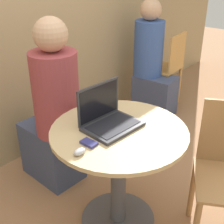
# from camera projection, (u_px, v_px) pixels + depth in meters

# --- Properties ---
(ground_plane) EXTENTS (12.00, 12.00, 0.00)m
(ground_plane) POSITION_uv_depth(u_px,v_px,m) (118.00, 219.00, 2.11)
(ground_plane) COLOR #9E704C
(round_table) EXTENTS (0.80, 0.80, 0.71)m
(round_table) POSITION_uv_depth(u_px,v_px,m) (119.00, 160.00, 1.89)
(round_table) COLOR #4C4C51
(round_table) RESTS_ON ground_plane
(laptop) EXTENTS (0.33, 0.26, 0.25)m
(laptop) POSITION_uv_depth(u_px,v_px,m) (108.00, 118.00, 1.81)
(laptop) COLOR #2D2D33
(laptop) RESTS_ON round_table
(cell_phone) EXTENTS (0.06, 0.09, 0.02)m
(cell_phone) POSITION_uv_depth(u_px,v_px,m) (89.00, 143.00, 1.65)
(cell_phone) COLOR navy
(cell_phone) RESTS_ON round_table
(computer_mouse) EXTENTS (0.07, 0.04, 0.03)m
(computer_mouse) POSITION_uv_depth(u_px,v_px,m) (79.00, 151.00, 1.57)
(computer_mouse) COLOR #B2B2B7
(computer_mouse) RESTS_ON round_table
(person_seated) EXTENTS (0.32, 0.50, 1.27)m
(person_seated) POSITION_uv_depth(u_px,v_px,m) (54.00, 118.00, 2.26)
(person_seated) COLOR #3D4766
(person_seated) RESTS_ON ground_plane
(chair_background) EXTENTS (0.43, 0.43, 0.85)m
(chair_background) POSITION_uv_depth(u_px,v_px,m) (165.00, 68.00, 3.48)
(chair_background) COLOR tan
(chair_background) RESTS_ON ground_plane
(person_background) EXTENTS (0.33, 0.48, 1.22)m
(person_background) POSITION_uv_depth(u_px,v_px,m) (152.00, 68.00, 3.28)
(person_background) COLOR #3D4766
(person_background) RESTS_ON ground_plane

